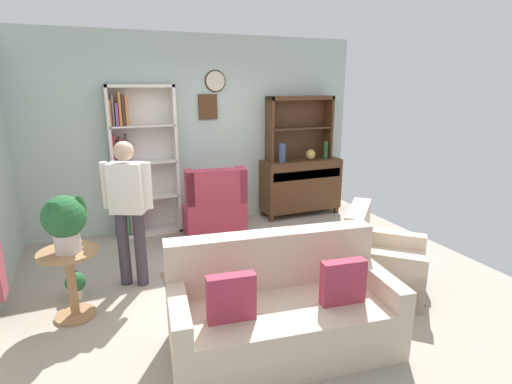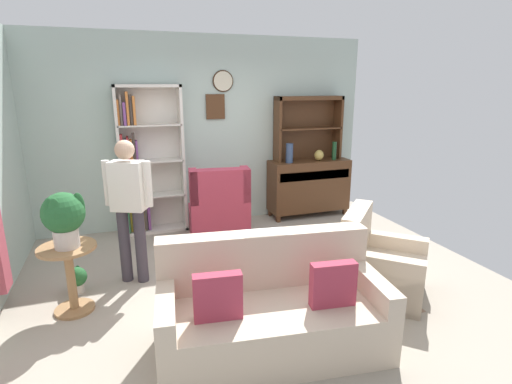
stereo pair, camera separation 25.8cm
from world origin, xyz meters
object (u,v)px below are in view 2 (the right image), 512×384
at_px(potted_plant_large, 63,216).
at_px(vase_tall, 289,153).
at_px(bookshelf, 145,165).
at_px(wingback_chair, 219,214).
at_px(potted_plant_small, 77,278).
at_px(vase_round, 319,155).
at_px(sideboard_hutch, 308,119).
at_px(person_reading, 129,202).
at_px(sideboard, 309,185).
at_px(armchair_floral, 379,267).
at_px(coffee_table, 265,265).
at_px(book_stack, 275,254).
at_px(bottle_wine, 334,151).
at_px(plant_stand, 70,271).
at_px(couch_floral, 271,312).

bearing_deg(potted_plant_large, vase_tall, 31.46).
height_order(bookshelf, wingback_chair, bookshelf).
bearing_deg(potted_plant_small, wingback_chair, 28.06).
distance_m(vase_tall, vase_round, 0.52).
distance_m(bookshelf, vase_round, 2.68).
bearing_deg(potted_plant_small, bookshelf, 61.92).
bearing_deg(sideboard_hutch, person_reading, -151.14).
distance_m(sideboard, person_reading, 3.20).
bearing_deg(sideboard, bookshelf, 178.10).
bearing_deg(vase_tall, person_reading, -150.68).
bearing_deg(bookshelf, armchair_floral, -51.76).
bearing_deg(vase_round, coffee_table, -128.23).
bearing_deg(bookshelf, book_stack, -65.60).
xyz_separation_m(sideboard, armchair_floral, (-0.46, -2.56, -0.22)).
bearing_deg(coffee_table, bottle_wine, 47.50).
xyz_separation_m(coffee_table, book_stack, (0.10, 0.00, 0.11)).
bearing_deg(armchair_floral, book_stack, 162.91).
xyz_separation_m(vase_tall, vase_round, (0.52, 0.01, -0.06)).
xyz_separation_m(sideboard, bottle_wine, (0.39, -0.09, 0.56)).
xyz_separation_m(sideboard, plant_stand, (-3.41, -1.89, -0.10)).
distance_m(sideboard, bottle_wine, 0.69).
distance_m(plant_stand, book_stack, 1.96).
xyz_separation_m(plant_stand, person_reading, (0.59, 0.44, 0.50)).
distance_m(armchair_floral, coffee_table, 1.18).
bearing_deg(wingback_chair, potted_plant_small, -151.94).
bearing_deg(wingback_chair, vase_tall, 22.27).
relative_size(bookshelf, bottle_wine, 7.18).
distance_m(vase_tall, couch_floral, 3.34).
distance_m(potted_plant_large, book_stack, 2.01).
bearing_deg(coffee_table, potted_plant_small, 158.40).
xyz_separation_m(vase_round, plant_stand, (-3.54, -1.82, -0.60)).
relative_size(vase_tall, plant_stand, 0.45).
distance_m(couch_floral, potted_plant_small, 2.17).
bearing_deg(sideboard_hutch, bottle_wine, -26.96).
relative_size(vase_round, plant_stand, 0.26).
relative_size(bookshelf, potted_plant_large, 4.07).
distance_m(sideboard, plant_stand, 3.90).
distance_m(person_reading, coffee_table, 1.57).
distance_m(vase_round, couch_floral, 3.59).
xyz_separation_m(sideboard, potted_plant_small, (-3.40, -1.53, -0.35)).
distance_m(bottle_wine, couch_floral, 3.73).
relative_size(couch_floral, wingback_chair, 1.80).
height_order(sideboard_hutch, book_stack, sideboard_hutch).
xyz_separation_m(vase_tall, potted_plant_small, (-3.01, -1.45, -0.91)).
bearing_deg(coffee_table, vase_round, 51.77).
distance_m(vase_round, potted_plant_small, 3.92).
bearing_deg(plant_stand, armchair_floral, -12.80).
bearing_deg(armchair_floral, couch_floral, -162.17).
bearing_deg(bottle_wine, bookshelf, 176.61).
relative_size(sideboard, potted_plant_large, 2.52).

